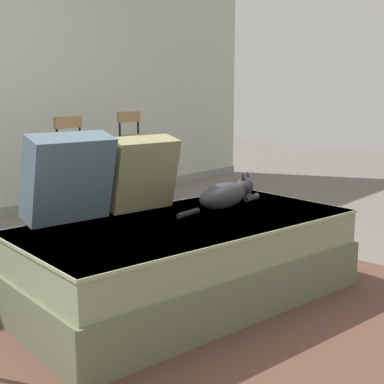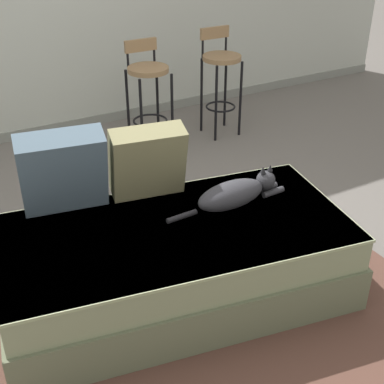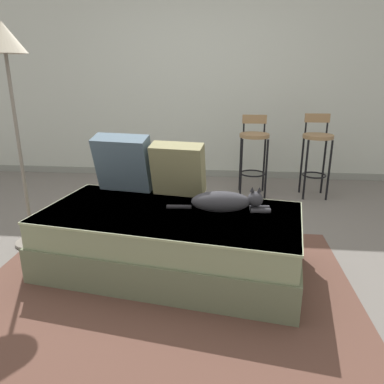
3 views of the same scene
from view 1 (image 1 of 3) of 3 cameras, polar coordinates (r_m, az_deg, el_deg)
The scene contains 8 objects.
ground_plane at distance 3.29m, azimuth -5.77°, elevation -9.65°, with size 16.00×16.00×0.00m, color #66605B.
area_rug at distance 2.86m, azimuth 4.28°, elevation -12.77°, with size 2.56×2.03×0.01m, color brown.
couch at distance 2.95m, azimuth -0.41°, elevation -7.23°, with size 1.99×1.22×0.46m.
throw_pillow_corner at distance 2.87m, azimuth -13.05°, elevation 1.50°, with size 0.49×0.35×0.48m.
throw_pillow_middle at distance 3.11m, azimuth -5.41°, elevation 2.02°, with size 0.44×0.30×0.43m.
cat at distance 3.20m, azimuth 3.65°, elevation -0.30°, with size 0.74×0.19×0.19m.
bar_stool_near_window at distance 4.68m, azimuth -12.07°, elevation 3.57°, with size 0.34×0.34×0.93m.
bar_stool_by_doorway at distance 5.14m, azimuth -5.80°, elevation 4.52°, with size 0.34×0.34×0.95m.
Camera 1 is at (-2.13, -2.23, 1.14)m, focal length 50.00 mm.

